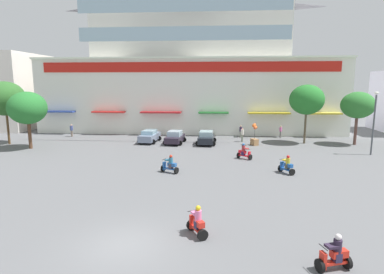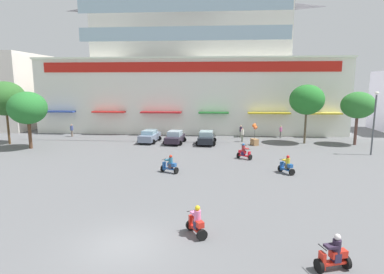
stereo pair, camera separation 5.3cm
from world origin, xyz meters
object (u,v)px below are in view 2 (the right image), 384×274
Objects in this scene: plaza_tree_0 at (5,99)px; scooter_rider_3 at (287,166)px; plaza_tree_2 at (28,108)px; pedestrian_0 at (281,131)px; scooter_rider_1 at (334,256)px; scooter_rider_0 at (244,153)px; pedestrian_3 at (242,134)px; plaza_tree_3 at (307,100)px; parked_car_2 at (206,138)px; balloon_vendor_cart at (255,137)px; scooter_rider_4 at (170,165)px; scooter_rider_6 at (197,223)px; parked_car_1 at (175,137)px; pedestrian_2 at (72,130)px; plaza_tree_1 at (358,105)px; pedestrian_1 at (241,131)px; streetlamp_near at (374,118)px; parked_car_0 at (150,136)px.

plaza_tree_0 is 4.86× the size of scooter_rider_3.
pedestrian_0 is at bearing 17.49° from plaza_tree_2.
scooter_rider_0 is at bearing 96.12° from scooter_rider_1.
pedestrian_3 reaches higher than scooter_rider_1.
plaza_tree_3 reaches higher than pedestrian_0.
balloon_vendor_cart is (5.56, -0.19, 0.22)m from parked_car_2.
scooter_rider_6 is at bearing -74.70° from scooter_rider_4.
plaza_tree_0 reaches higher than scooter_rider_6.
scooter_rider_3 is at bearing -16.51° from plaza_tree_2.
plaza_tree_3 is at bearing -3.21° from pedestrian_3.
parked_car_2 reaches higher than parked_car_1.
pedestrian_2 is (-15.60, 16.00, 0.33)m from scooter_rider_4.
plaza_tree_3 is at bearing -59.47° from pedestrian_0.
plaza_tree_1 is at bearing 66.14° from scooter_rider_1.
scooter_rider_6 is at bearing -99.25° from pedestrian_3.
balloon_vendor_cart is at bearing -59.20° from pedestrian_3.
pedestrian_3 reaches higher than pedestrian_1.
pedestrian_0 is at bearing 31.24° from pedestrian_3.
plaza_tree_2 is at bearing 153.75° from scooter_rider_4.
plaza_tree_2 is at bearing 139.87° from scooter_rider_1.
scooter_rider_1 is at bearing -40.13° from plaza_tree_2.
pedestrian_1 is (-2.42, 16.59, 0.31)m from scooter_rider_3.
plaza_tree_1 is at bearing 50.53° from scooter_rider_3.
streetlamp_near is (20.30, -4.37, 2.94)m from parked_car_1.
pedestrian_1 is at bearing -179.07° from pedestrian_0.
pedestrian_1 is at bearing 20.92° from parked_car_0.
plaza_tree_0 is at bearing -174.52° from parked_car_1.
pedestrian_3 is 0.67× the size of balloon_vendor_cart.
scooter_rider_1 is 0.92× the size of pedestrian_0.
pedestrian_2 reaches higher than pedestrian_0.
pedestrian_0 is 5.17m from pedestrian_1.
scooter_rider_3 is 29.28m from pedestrian_2.
plaza_tree_1 is at bearing 6.07° from balloon_vendor_cart.
plaza_tree_1 is 13.42m from pedestrian_3.
pedestrian_2 is at bearing -177.16° from pedestrian_1.
parked_car_1 is 0.63× the size of streetlamp_near.
scooter_rider_0 is at bearing 39.26° from scooter_rider_4.
pedestrian_2 is at bearing 153.65° from scooter_rider_0.
plaza_tree_3 is at bearing 5.23° from parked_car_1.
plaza_tree_0 is 39.73m from streetlamp_near.
pedestrian_1 is (4.00, 27.47, 0.31)m from scooter_rider_6.
streetlamp_near is (12.26, -6.18, 2.73)m from pedestrian_3.
pedestrian_1 is at bearing 98.30° from scooter_rider_3.
pedestrian_1 reaches higher than scooter_rider_6.
plaza_tree_2 is at bearing 163.49° from scooter_rider_3.
parked_car_2 reaches higher than scooter_rider_0.
parked_car_1 reaches higher than scooter_rider_0.
parked_car_2 is at bearing -1.10° from parked_car_1.
plaza_tree_2 is 3.65× the size of pedestrian_3.
plaza_tree_0 is 23.54m from parked_car_2.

